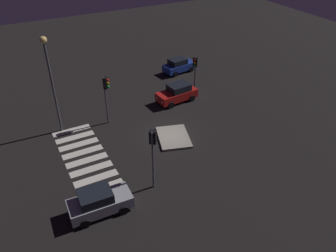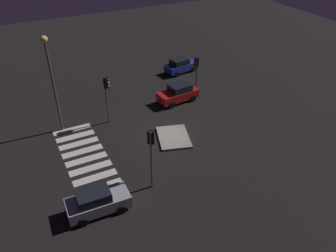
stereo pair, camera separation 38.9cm
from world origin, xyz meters
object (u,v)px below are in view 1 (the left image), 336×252
object	(u,v)px
car_blue	(179,65)
street_lamp	(50,71)
traffic_light_west	(195,66)
traffic_light_east	(153,145)
traffic_island	(174,137)
traffic_light_south	(106,89)
car_silver	(99,202)
car_red	(177,93)

from	to	relation	value
car_blue	street_lamp	bearing A→B (deg)	-166.99
street_lamp	car_blue	bearing A→B (deg)	111.70
car_blue	traffic_light_west	world-z (taller)	traffic_light_west
car_blue	traffic_light_east	size ratio (longest dim) A/B	0.87
traffic_island	street_lamp	xyz separation A→B (m)	(-5.50, -8.01, 5.52)
traffic_light_south	street_lamp	bearing A→B (deg)	-141.47
traffic_light_west	traffic_island	bearing A→B (deg)	3.45
car_silver	traffic_light_east	xyz separation A→B (m)	(-0.58, 4.06, 2.60)
traffic_island	traffic_light_east	bearing A→B (deg)	-42.01
car_blue	traffic_light_south	world-z (taller)	traffic_light_south
car_red	traffic_light_east	world-z (taller)	traffic_light_east
traffic_light_east	traffic_light_south	bearing A→B (deg)	37.00
street_lamp	car_red	bearing A→B (deg)	89.85
car_silver	traffic_light_west	distance (m)	18.33
traffic_light_east	street_lamp	distance (m)	10.88
car_silver	car_red	world-z (taller)	car_red
traffic_island	car_red	xyz separation A→B (m)	(-5.47, 3.37, 0.78)
traffic_island	traffic_light_south	xyz separation A→B (m)	(-4.73, -3.92, 3.27)
traffic_island	car_red	world-z (taller)	car_red
car_blue	car_red	xyz separation A→B (m)	(5.96, -3.53, 0.06)
car_blue	street_lamp	size ratio (longest dim) A/B	0.48
traffic_island	car_blue	size ratio (longest dim) A/B	0.99
traffic_island	traffic_light_east	world-z (taller)	traffic_light_east
car_blue	traffic_light_east	world-z (taller)	traffic_light_east
traffic_island	street_lamp	size ratio (longest dim) A/B	0.47
traffic_island	street_lamp	distance (m)	11.17
car_red	traffic_island	bearing A→B (deg)	52.76
car_blue	street_lamp	xyz separation A→B (m)	(5.93, -14.90, 4.80)
traffic_light_east	traffic_light_south	size ratio (longest dim) A/B	1.03
car_red	car_blue	bearing A→B (deg)	-126.21
traffic_island	car_silver	xyz separation A→B (m)	(4.93, -7.98, 0.76)
traffic_light_west	street_lamp	xyz separation A→B (m)	(1.19, -14.09, 2.85)
street_lamp	traffic_light_west	bearing A→B (deg)	94.81
car_silver	street_lamp	bearing A→B (deg)	92.12
traffic_island	traffic_light_south	bearing A→B (deg)	-140.34
car_silver	traffic_light_east	world-z (taller)	traffic_light_east
traffic_light_east	street_lamp	size ratio (longest dim) A/B	0.55
traffic_island	traffic_light_south	world-z (taller)	traffic_light_south
traffic_island	car_silver	size ratio (longest dim) A/B	0.97
car_red	traffic_light_west	xyz separation A→B (m)	(-1.22, 2.71, 1.89)
car_blue	traffic_light_east	bearing A→B (deg)	-133.11
car_blue	car_silver	distance (m)	22.11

